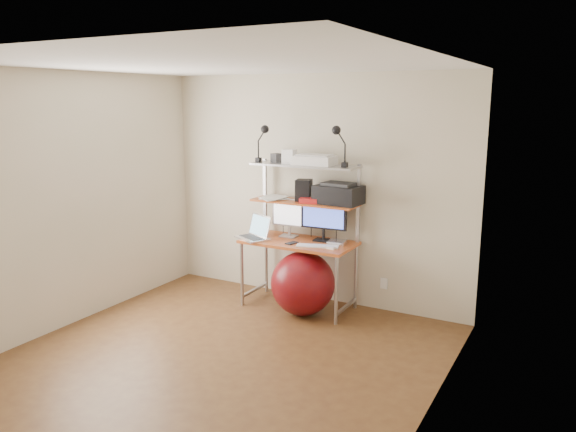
% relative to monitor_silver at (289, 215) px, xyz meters
% --- Properties ---
extents(room, '(3.60, 3.60, 3.60)m').
position_rel_monitor_silver_xyz_m(room, '(0.19, -1.57, 0.27)').
color(room, brown).
rests_on(room, ground).
extents(computer_desk, '(1.20, 0.60, 1.57)m').
position_rel_monitor_silver_xyz_m(computer_desk, '(0.19, -0.07, -0.02)').
color(computer_desk, '#C55626').
rests_on(computer_desk, ground).
extents(desktop, '(1.20, 0.60, 0.00)m').
position_rel_monitor_silver_xyz_m(desktop, '(0.19, -0.13, -0.24)').
color(desktop, '#C55626').
rests_on(desktop, computer_desk).
extents(mid_shelf, '(1.18, 0.34, 0.00)m').
position_rel_monitor_silver_xyz_m(mid_shelf, '(0.19, -0.00, 0.17)').
color(mid_shelf, '#C55626').
rests_on(mid_shelf, computer_desk).
extents(top_shelf, '(1.18, 0.34, 0.00)m').
position_rel_monitor_silver_xyz_m(top_shelf, '(0.19, -0.00, 0.57)').
color(top_shelf, '#A1A1A5').
rests_on(top_shelf, computer_desk).
extents(floor, '(3.60, 3.60, 0.00)m').
position_rel_monitor_silver_xyz_m(floor, '(0.19, -1.57, -0.98)').
color(floor, brown).
rests_on(floor, ground).
extents(wall_outlet, '(0.08, 0.01, 0.12)m').
position_rel_monitor_silver_xyz_m(wall_outlet, '(1.04, 0.21, -0.68)').
color(wall_outlet, white).
rests_on(wall_outlet, room).
extents(monitor_silver, '(0.41, 0.15, 0.45)m').
position_rel_monitor_silver_xyz_m(monitor_silver, '(0.00, 0.00, 0.00)').
color(monitor_silver, silver).
rests_on(monitor_silver, desktop).
extents(monitor_black, '(0.51, 0.16, 0.51)m').
position_rel_monitor_silver_xyz_m(monitor_black, '(0.41, 0.01, 0.02)').
color(monitor_black, black).
rests_on(monitor_black, desktop).
extents(laptop, '(0.46, 0.42, 0.32)m').
position_rel_monitor_silver_xyz_m(laptop, '(-0.28, -0.25, -0.19)').
color(laptop, silver).
rests_on(laptop, desktop).
extents(keyboard, '(0.45, 0.25, 0.01)m').
position_rel_monitor_silver_xyz_m(keyboard, '(0.46, -0.25, -0.23)').
color(keyboard, white).
rests_on(keyboard, desktop).
extents(mouse, '(0.09, 0.06, 0.02)m').
position_rel_monitor_silver_xyz_m(mouse, '(0.62, -0.27, -0.23)').
color(mouse, white).
rests_on(mouse, desktop).
extents(mac_mini, '(0.20, 0.20, 0.03)m').
position_rel_monitor_silver_xyz_m(mac_mini, '(0.59, -0.04, -0.22)').
color(mac_mini, silver).
rests_on(mac_mini, desktop).
extents(phone, '(0.11, 0.15, 0.01)m').
position_rel_monitor_silver_xyz_m(phone, '(0.17, -0.26, -0.24)').
color(phone, black).
rests_on(phone, desktop).
extents(printer, '(0.50, 0.36, 0.22)m').
position_rel_monitor_silver_xyz_m(printer, '(0.56, 0.04, 0.28)').
color(printer, black).
rests_on(printer, mid_shelf).
extents(nas_cube, '(0.19, 0.19, 0.23)m').
position_rel_monitor_silver_xyz_m(nas_cube, '(0.17, 0.02, 0.29)').
color(nas_cube, black).
rests_on(nas_cube, mid_shelf).
extents(red_box, '(0.22, 0.17, 0.05)m').
position_rel_monitor_silver_xyz_m(red_box, '(0.28, -0.07, 0.20)').
color(red_box, red).
rests_on(red_box, mid_shelf).
extents(scanner, '(0.43, 0.29, 0.11)m').
position_rel_monitor_silver_xyz_m(scanner, '(0.31, -0.01, 0.62)').
color(scanner, white).
rests_on(scanner, top_shelf).
extents(box_white, '(0.14, 0.12, 0.15)m').
position_rel_monitor_silver_xyz_m(box_white, '(0.01, -0.03, 0.65)').
color(box_white, white).
rests_on(box_white, top_shelf).
extents(box_grey, '(0.12, 0.12, 0.10)m').
position_rel_monitor_silver_xyz_m(box_grey, '(-0.17, 0.02, 0.62)').
color(box_grey, '#2E2E31').
rests_on(box_grey, top_shelf).
extents(clip_lamp_left, '(0.16, 0.09, 0.40)m').
position_rel_monitor_silver_xyz_m(clip_lamp_left, '(-0.28, -0.07, 0.86)').
color(clip_lamp_left, black).
rests_on(clip_lamp_left, top_shelf).
extents(clip_lamp_right, '(0.17, 0.09, 0.42)m').
position_rel_monitor_silver_xyz_m(clip_lamp_right, '(0.59, -0.07, 0.87)').
color(clip_lamp_right, black).
rests_on(clip_lamp_right, top_shelf).
extents(exercise_ball, '(0.67, 0.67, 0.67)m').
position_rel_monitor_silver_xyz_m(exercise_ball, '(0.32, -0.30, -0.64)').
color(exercise_ball, maroon).
rests_on(exercise_ball, floor).
extents(paper_stack, '(0.40, 0.41, 0.02)m').
position_rel_monitor_silver_xyz_m(paper_stack, '(-0.20, -0.01, 0.18)').
color(paper_stack, white).
rests_on(paper_stack, mid_shelf).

